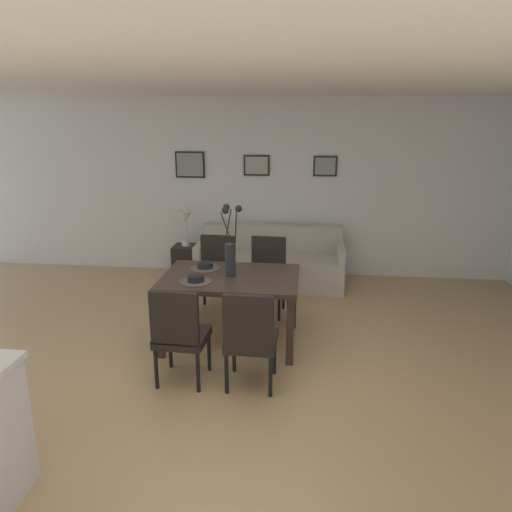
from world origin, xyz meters
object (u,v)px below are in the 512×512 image
Objects in this scene: dining_chair_far_right at (267,272)px; dining_chair_far_left at (250,335)px; bowl_near_left at (196,278)px; sofa at (270,265)px; side_table at (187,263)px; dining_chair_near_right at (216,270)px; centerpiece_vase at (230,249)px; framed_picture_left at (190,165)px; framed_picture_right at (325,166)px; table_lamp at (185,221)px; dining_chair_near_left at (179,331)px; bowl_near_right at (205,265)px; dining_table at (231,284)px; framed_picture_center at (257,165)px.

dining_chair_far_left is at bearing -89.56° from dining_chair_far_right.
sofa is (0.57, 2.14, -0.50)m from bowl_near_left.
dining_chair_near_right is at bearing -58.53° from side_table.
sofa is (0.26, 1.92, -0.74)m from centerpiece_vase.
framed_picture_left is 1.30× the size of framed_picture_right.
table_lamp is at bearing 140.43° from dining_chair_far_right.
dining_chair_near_right is (-0.02, 1.77, 0.00)m from dining_chair_near_left.
centerpiece_vase is 0.46m from bowl_near_right.
dining_chair_far_left is at bearing -47.13° from bowl_near_left.
sofa is 1.24m from side_table.
dining_chair_far_left is 1.77× the size of side_table.
framed_picture_left is (-0.66, 1.54, 1.13)m from dining_chair_near_right.
sofa is at bearing 60.55° from dining_chair_near_right.
dining_table is at bearing -67.66° from framed_picture_left.
framed_picture_center is at bearing 26.20° from table_lamp.
dining_chair_far_left is 3.57m from framed_picture_right.
sofa is (0.57, 2.81, -0.23)m from dining_chair_near_left.
dining_chair_far_right is 1.25× the size of centerpiece_vase.
dining_chair_far_right is (0.30, 0.88, -0.14)m from dining_table.
dining_chair_near_right is 2.09× the size of framed_picture_left.
dining_chair_near_right is at bearing -119.45° from sofa.
framed_picture_right reaches higher than bowl_near_left.
bowl_near_right is at bearing -68.80° from side_table.
bowl_near_left is 3.07m from framed_picture_right.
dining_chair_near_left is at bearing -111.53° from framed_picture_right.
dining_chair_near_right is 1.27m from side_table.
framed_picture_right is (1.99, 0.00, 0.00)m from framed_picture_left.
dining_chair_near_left is 1.00× the size of dining_chair_near_right.
framed_picture_center reaches higher than bowl_near_right.
side_table is (-1.28, 1.06, -0.25)m from dining_chair_far_right.
dining_chair_far_right is at bearing 0.15° from dining_chair_near_right.
bowl_near_right reaches higher than dining_table.
bowl_near_left is at bearing 132.87° from dining_chair_far_left.
bowl_near_left is at bearing -104.96° from sofa.
bowl_near_left is 2.80m from framed_picture_center.
dining_chair_far_right reaches higher than bowl_near_left.
dining_table is 1.90× the size of centerpiece_vase.
centerpiece_vase is 0.46m from bowl_near_left.
dining_chair_far_right is at bearing 46.90° from bowl_near_right.
bowl_near_left is at bearing -72.86° from side_table.
framed_picture_left is (-0.68, 2.20, 0.86)m from bowl_near_right.
dining_chair_far_right is at bearing 90.44° from dining_chair_far_left.
dining_chair_near_left is 5.41× the size of bowl_near_right.
dining_chair_far_right is (-0.01, 1.78, 0.00)m from dining_chair_far_left.
dining_chair_far_left reaches higher than bowl_near_right.
centerpiece_vase reaches higher than bowl_near_left.
dining_chair_far_right is 2.31m from framed_picture_left.
dining_chair_far_left is at bearing -70.81° from centerpiece_vase.
bowl_near_left reaches higher than sofa.
bowl_near_right is 1.84m from table_lamp.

